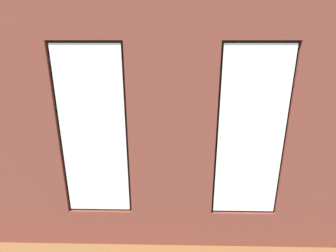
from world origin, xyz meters
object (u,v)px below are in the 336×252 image
at_px(coffee_table, 159,154).
at_px(cup_ceramic, 151,148).
at_px(papasan_chair, 157,128).
at_px(potted_plant_near_tv, 35,162).
at_px(tv_flatscreen, 35,136).
at_px(couch_left, 301,170).
at_px(candle_jar, 176,147).
at_px(remote_black, 159,151).
at_px(media_console, 39,163).
at_px(couch_by_window, 120,196).
at_px(potted_plant_corner_near_left, 267,118).
at_px(remote_silver, 163,154).
at_px(potted_plant_by_left_couch, 260,142).
at_px(table_plant_small, 140,148).
at_px(potted_plant_foreground_right, 81,112).

distance_m(coffee_table, cup_ceramic, 0.22).
height_order(papasan_chair, potted_plant_near_tv, potted_plant_near_tv).
distance_m(coffee_table, tv_flatscreen, 2.69).
xyz_separation_m(couch_left, tv_flatscreen, (5.53, -0.42, 0.53)).
bearing_deg(coffee_table, potted_plant_near_tv, 30.93).
bearing_deg(coffee_table, tv_flatscreen, 3.92).
bearing_deg(candle_jar, couch_left, 163.63).
xyz_separation_m(remote_black, media_console, (2.64, 0.18, -0.22)).
height_order(couch_by_window, potted_plant_corner_near_left, potted_plant_corner_near_left).
xyz_separation_m(couch_left, remote_silver, (2.79, -0.49, 0.11)).
bearing_deg(remote_silver, coffee_table, 109.09).
height_order(remote_black, tv_flatscreen, tv_flatscreen).
bearing_deg(couch_by_window, potted_plant_corner_near_left, -135.37).
bearing_deg(papasan_chair, couch_left, 143.75).
bearing_deg(potted_plant_by_left_couch, candle_jar, 15.94).
xyz_separation_m(potted_plant_by_left_couch, potted_plant_corner_near_left, (-0.53, -1.23, 0.26)).
relative_size(remote_silver, papasan_chair, 0.17).
bearing_deg(table_plant_small, couch_left, 171.57).
bearing_deg(potted_plant_near_tv, potted_plant_foreground_right, -85.52).
relative_size(potted_plant_near_tv, potted_plant_corner_near_left, 1.05).
bearing_deg(potted_plant_foreground_right, cup_ceramic, 140.22).
relative_size(couch_by_window, potted_plant_near_tv, 1.51).
height_order(remote_silver, remote_black, same).
relative_size(cup_ceramic, potted_plant_corner_near_left, 0.07).
height_order(couch_left, papasan_chair, couch_left).
distance_m(coffee_table, potted_plant_by_left_couch, 2.60).
relative_size(couch_left, tv_flatscreen, 1.61).
xyz_separation_m(cup_ceramic, papasan_chair, (-0.02, -1.53, -0.05)).
xyz_separation_m(remote_black, potted_plant_near_tv, (2.10, 1.26, 0.34)).
distance_m(remote_silver, tv_flatscreen, 2.78).
distance_m(table_plant_small, tv_flatscreen, 2.25).
distance_m(coffee_table, media_console, 2.65).
height_order(cup_ceramic, remote_silver, cup_ceramic).
distance_m(couch_left, remote_silver, 2.83).
bearing_deg(remote_black, remote_silver, -156.33).
xyz_separation_m(remote_silver, potted_plant_by_left_couch, (-2.39, -0.85, -0.04)).
xyz_separation_m(potted_plant_by_left_couch, potted_plant_near_tv, (4.59, 1.99, 0.39)).
height_order(coffee_table, table_plant_small, table_plant_small).
distance_m(remote_black, papasan_chair, 1.64).
height_order(coffee_table, cup_ceramic, cup_ceramic).
bearing_deg(potted_plant_foreground_right, coffee_table, 140.92).
height_order(papasan_chair, potted_plant_corner_near_left, potted_plant_corner_near_left).
height_order(couch_left, tv_flatscreen, tv_flatscreen).
height_order(candle_jar, potted_plant_by_left_couch, potted_plant_by_left_couch).
height_order(couch_by_window, cup_ceramic, couch_by_window).
distance_m(coffee_table, remote_black, 0.06).
distance_m(cup_ceramic, potted_plant_by_left_couch, 2.74).
bearing_deg(potted_plant_foreground_right, media_console, 81.91).
distance_m(cup_ceramic, papasan_chair, 1.53).
bearing_deg(potted_plant_foreground_right, candle_jar, 146.96).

